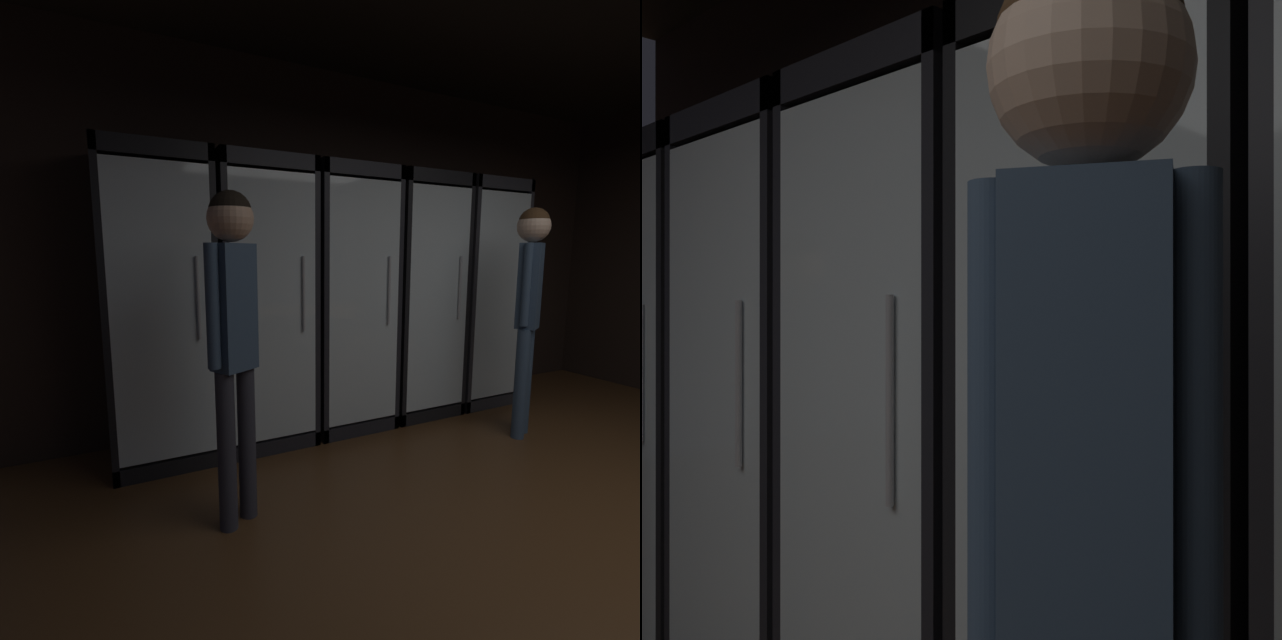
# 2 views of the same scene
# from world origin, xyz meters

# --- Properties ---
(wall_back) EXTENTS (6.00, 0.06, 2.80)m
(wall_back) POSITION_xyz_m (0.00, 3.03, 1.40)
(wall_back) COLOR black
(wall_back) RESTS_ON ground
(cooler_far_left) EXTENTS (0.66, 0.60, 2.00)m
(cooler_far_left) POSITION_xyz_m (-1.95, 2.74, 0.98)
(cooler_far_left) COLOR black
(cooler_far_left) RESTS_ON ground
(cooler_left) EXTENTS (0.66, 0.60, 2.00)m
(cooler_left) POSITION_xyz_m (-1.26, 2.73, 0.97)
(cooler_left) COLOR black
(cooler_left) RESTS_ON ground
(cooler_center) EXTENTS (0.66, 0.60, 2.00)m
(cooler_center) POSITION_xyz_m (-0.57, 2.74, 0.98)
(cooler_center) COLOR black
(cooler_center) RESTS_ON ground
(cooler_right) EXTENTS (0.66, 0.60, 2.00)m
(cooler_right) POSITION_xyz_m (0.12, 2.73, 0.98)
(cooler_right) COLOR black
(cooler_right) RESTS_ON ground
(cooler_far_right) EXTENTS (0.66, 0.60, 2.00)m
(cooler_far_right) POSITION_xyz_m (0.82, 2.73, 0.98)
(cooler_far_right) COLOR #2B2B30
(cooler_far_right) RESTS_ON ground
(shopper_near) EXTENTS (0.28, 0.22, 1.65)m
(shopper_near) POSITION_xyz_m (-1.70, 1.78, 1.08)
(shopper_near) COLOR #2D2D38
(shopper_near) RESTS_ON ground
(shopper_far) EXTENTS (0.25, 0.22, 1.69)m
(shopper_far) POSITION_xyz_m (0.52, 1.90, 1.11)
(shopper_far) COLOR #384C66
(shopper_far) RESTS_ON ground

